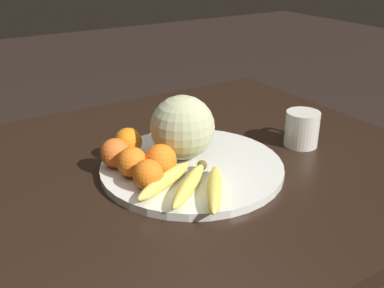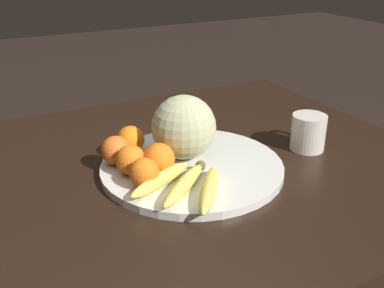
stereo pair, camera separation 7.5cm
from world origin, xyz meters
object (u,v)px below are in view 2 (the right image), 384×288
Objects in this scene: orange_front_left at (131,160)px; ceramic_mug at (308,132)px; melon at (183,127)px; produce_tag at (152,160)px; orange_back_right at (116,150)px; kitchen_table at (163,206)px; orange_front_right at (144,173)px; orange_mid_center at (131,140)px; orange_back_left at (159,159)px; fruit_bowl at (192,167)px; banana_bunch at (185,184)px.

ceramic_mug is at bearing -5.55° from orange_front_left.
orange_front_left is at bearing -169.11° from melon.
orange_back_right is at bearing 118.00° from produce_tag.
orange_front_left is (-0.08, -0.02, 0.15)m from kitchen_table.
kitchen_table is 0.20m from orange_front_right.
kitchen_table is at bearing 16.36° from orange_front_left.
produce_tag is at bearing 173.30° from melon.
ceramic_mug is at bearing -12.74° from orange_back_right.
orange_front_left reaches higher than kitchen_table.
orange_back_right is (-0.10, 0.04, 0.16)m from kitchen_table.
orange_front_left is at bearing -77.94° from orange_back_right.
produce_tag is (0.03, -0.07, -0.03)m from orange_mid_center.
kitchen_table is at bearing 169.64° from ceramic_mug.
ceramic_mug is (0.46, 0.02, -0.00)m from orange_front_right.
orange_front_right is 0.76× the size of produce_tag.
orange_front_right is (-0.14, -0.09, -0.04)m from melon.
melon is 2.13× the size of orange_back_left.
orange_back_left is (0.05, 0.04, 0.00)m from orange_front_right.
orange_back_right reaches higher than produce_tag.
orange_front_right is 0.06m from orange_back_left.
orange_mid_center is at bearing 160.59° from ceramic_mug.
orange_front_right is (-0.08, -0.09, 0.15)m from kitchen_table.
fruit_bowl is 0.17m from orange_mid_center.
kitchen_table is 19.62× the size of orange_front_left.
banana_bunch is at bearing -81.76° from orange_mid_center.
orange_back_left is (0.06, -0.03, 0.00)m from orange_front_left.
banana_bunch is 0.23m from orange_mid_center.
kitchen_table is at bearing -134.77° from banana_bunch.
orange_back_left is at bearing 177.52° from ceramic_mug.
fruit_bowl is 6.55× the size of orange_front_right.
ceramic_mug reaches higher than banana_bunch.
orange_front_left is 0.11m from orange_mid_center.
banana_bunch is 0.40m from ceramic_mug.
orange_front_left is at bearing -110.00° from orange_mid_center.
orange_front_left is 0.94× the size of orange_back_left.
produce_tag reaches higher than kitchen_table.
fruit_bowl is 0.18m from orange_back_right.
melon is 2.25× the size of orange_back_right.
orange_mid_center is at bearing 39.19° from orange_back_right.
melon reaches higher than orange_front_right.
ceramic_mug is (0.40, -0.08, 0.03)m from produce_tag.
orange_back_left reaches higher than orange_front_right.
melon reaches higher than banana_bunch.
banana_bunch is at bearing -60.01° from orange_front_left.
ceramic_mug is at bearing -12.76° from melon.
kitchen_table is 0.17m from orange_back_left.
orange_mid_center is (0.03, 0.17, 0.00)m from orange_front_right.
orange_mid_center reaches higher than produce_tag.
orange_back_left reaches higher than orange_mid_center.
kitchen_table is 3.11× the size of fruit_bowl.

